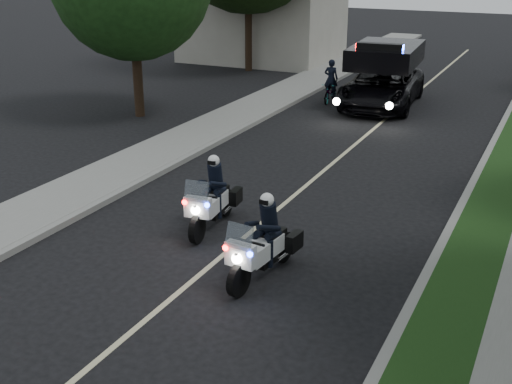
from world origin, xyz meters
The scene contains 13 objects.
ground centered at (0.00, 0.00, 0.00)m, with size 120.00×120.00×0.00m, color black.
curb_right centered at (4.10, 10.00, 0.07)m, with size 0.20×60.00×0.15m, color gray.
grass_verge centered at (4.80, 10.00, 0.08)m, with size 1.20×60.00×0.16m, color #193814.
curb_left centered at (-4.10, 10.00, 0.07)m, with size 0.20×60.00×0.15m, color gray.
sidewalk_left centered at (-5.20, 10.00, 0.08)m, with size 2.00×60.00×0.16m, color gray.
lane_marking centered at (0.00, 10.00, 0.00)m, with size 0.12×50.00×0.01m, color #BFB78C.
police_moto_left centered at (-0.90, 3.97, 0.00)m, with size 0.71×2.03×1.73m, color silver, non-canonical shape.
police_moto_right centered at (1.17, 2.29, 0.00)m, with size 0.71×2.04×1.73m, color silver, non-canonical shape.
police_suv centered at (-0.75, 17.69, 0.00)m, with size 2.71×5.85×2.84m, color black.
bicycle centered at (-2.83, 17.41, 0.00)m, with size 0.54×1.54×0.80m, color black.
cyclist centered at (-2.83, 17.41, 0.00)m, with size 0.57×0.38×1.58m, color black.
tree_left_near centered at (-8.63, 12.06, 0.00)m, with size 5.89×5.89×9.82m, color #1B4216, non-canonical shape.
tree_left_far centered at (-9.19, 22.59, 0.00)m, with size 7.91×7.91×13.18m, color black, non-canonical shape.
Camera 1 is at (6.05, -8.16, 6.15)m, focal length 46.06 mm.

